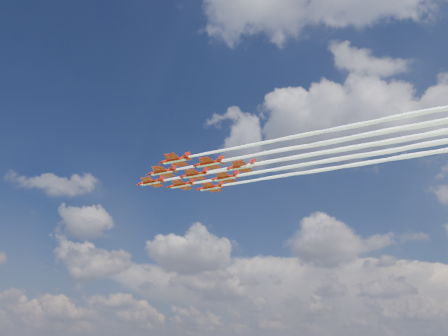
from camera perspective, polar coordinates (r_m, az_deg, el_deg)
The scene contains 9 objects.
jet_lead at distance 141.40m, azimuth 9.72°, elevation 1.45°, with size 118.34×10.86×2.97m.
jet_row2_port at distance 133.85m, azimuth 12.66°, elevation 3.21°, with size 118.34×10.86×2.97m.
jet_row2_starb at distance 145.99m, azimuth 13.75°, elevation 0.99°, with size 118.34×10.86×2.97m.
jet_row3_port at distance 126.83m, azimuth 15.95°, elevation 5.15°, with size 118.34×10.86×2.97m.
jet_row3_centre at distance 138.93m, azimuth 16.80°, elevation 2.65°, with size 118.34×10.86×2.97m.
jet_row3_starb at distance 151.27m, azimuth 17.51°, elevation 0.54°, with size 118.34×10.86×2.97m.
jet_row4_port at distance 132.42m, azimuth 20.17°, elevation 4.47°, with size 118.34×10.86×2.97m.
jet_row4_starb at distance 144.69m, azimuth 20.63°, elevation 2.11°, with size 118.34×10.86×2.97m.
jet_tail at distance 138.69m, azimuth 24.03°, elevation 3.82°, with size 118.34×10.86×2.97m.
Camera 1 is at (75.49, -118.74, 22.04)m, focal length 35.00 mm.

